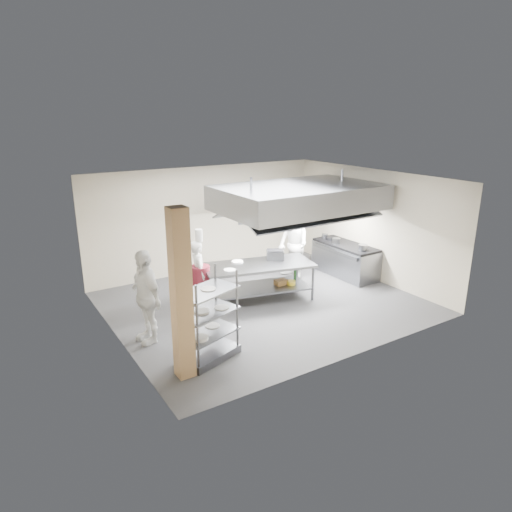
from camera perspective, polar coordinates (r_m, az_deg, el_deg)
floor at (r=11.10m, az=0.97°, el=-5.91°), size 7.00×7.00×0.00m
ceiling at (r=10.28m, az=1.05°, el=9.62°), size 7.00×7.00×0.00m
wall_back at (r=13.12m, az=-6.24°, el=4.58°), size 7.00×0.00×7.00m
wall_left at (r=9.23m, az=-17.47°, el=-1.71°), size 0.00×6.00×6.00m
wall_right at (r=12.80m, az=14.24°, el=3.81°), size 0.00×6.00×6.00m
column at (r=7.70m, az=-9.32°, el=-4.91°), size 0.30×0.30×3.00m
exhaust_hood at (r=11.45m, az=5.40°, el=7.31°), size 4.00×2.50×0.60m
hood_strip_a at (r=10.99m, az=1.62°, el=5.26°), size 1.60×0.12×0.04m
hood_strip_b at (r=12.07m, az=8.77°, el=6.17°), size 1.60×0.12×0.04m
wall_shelf at (r=13.86m, az=0.76°, el=5.37°), size 1.50×0.28×0.04m
island at (r=11.17m, az=0.27°, el=-3.23°), size 2.84×1.71×0.91m
island_worktop at (r=11.03m, az=0.27°, el=-1.16°), size 2.84×1.71×0.06m
island_undershelf at (r=11.23m, az=0.27°, el=-3.97°), size 2.61×1.55×0.04m
pass_rack at (r=8.45m, az=-6.09°, el=-7.57°), size 1.27×0.97×1.68m
cooking_range at (r=13.13m, az=11.05°, el=-0.52°), size 0.80×2.00×0.84m
range_top at (r=13.00m, az=11.17°, el=1.36°), size 0.78×1.96×0.06m
chef_head at (r=10.73m, az=-7.15°, el=-2.24°), size 0.51×0.66×1.62m
chef_line at (r=12.41m, az=4.64°, el=1.33°), size 0.74×0.95×1.93m
chef_plating at (r=9.24m, az=-13.62°, el=-4.95°), size 0.56×1.16×1.91m
griddle at (r=11.39m, az=2.41°, el=0.14°), size 0.54×0.51×0.21m
wicker_basket at (r=11.35m, az=3.13°, el=-3.28°), size 0.31×0.21×0.13m
stockpot at (r=12.97m, az=9.99°, el=1.88°), size 0.22×0.22×0.15m
plate_stack at (r=8.58m, az=-6.03°, el=-9.38°), size 0.28×0.28×0.05m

